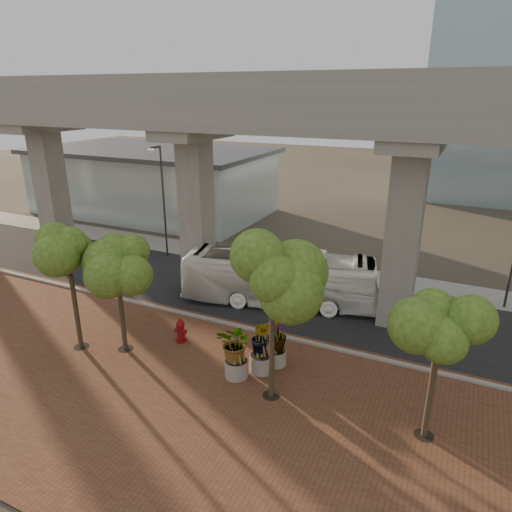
% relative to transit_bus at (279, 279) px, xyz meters
% --- Properties ---
extents(ground, '(160.00, 160.00, 0.00)m').
position_rel_transit_bus_xyz_m(ground, '(0.39, -1.55, -1.54)').
color(ground, '#383428').
rests_on(ground, ground).
extents(brick_plaza, '(70.00, 13.00, 0.06)m').
position_rel_transit_bus_xyz_m(brick_plaza, '(0.39, -9.55, -1.51)').
color(brick_plaza, brown).
rests_on(brick_plaza, ground).
extents(asphalt_road, '(90.00, 8.00, 0.04)m').
position_rel_transit_bus_xyz_m(asphalt_road, '(0.39, 0.45, -1.52)').
color(asphalt_road, black).
rests_on(asphalt_road, ground).
extents(curb_strip, '(70.00, 0.25, 0.16)m').
position_rel_transit_bus_xyz_m(curb_strip, '(0.39, -3.55, -1.46)').
color(curb_strip, gray).
rests_on(curb_strip, ground).
extents(far_sidewalk, '(90.00, 3.00, 0.06)m').
position_rel_transit_bus_xyz_m(far_sidewalk, '(0.39, 5.95, -1.51)').
color(far_sidewalk, gray).
rests_on(far_sidewalk, ground).
extents(transit_viaduct, '(72.00, 5.60, 12.40)m').
position_rel_transit_bus_xyz_m(transit_viaduct, '(0.39, 0.45, 5.75)').
color(transit_viaduct, gray).
rests_on(transit_viaduct, ground).
extents(station_pavilion, '(23.00, 13.00, 6.30)m').
position_rel_transit_bus_xyz_m(station_pavilion, '(-19.61, 14.45, 1.68)').
color(station_pavilion, '#B0C5C9').
rests_on(station_pavilion, ground).
extents(transit_bus, '(11.32, 5.06, 3.07)m').
position_rel_transit_bus_xyz_m(transit_bus, '(0.00, 0.00, 0.00)').
color(transit_bus, white).
rests_on(transit_bus, ground).
extents(fire_hydrant, '(0.60, 0.54, 1.20)m').
position_rel_transit_bus_xyz_m(fire_hydrant, '(-2.65, -6.02, -0.90)').
color(fire_hydrant, maroon).
rests_on(fire_hydrant, ground).
extents(planter_front, '(2.23, 2.23, 2.46)m').
position_rel_transit_bus_xyz_m(planter_front, '(1.13, -7.43, 0.01)').
color(planter_front, '#A9A699').
rests_on(planter_front, ground).
extents(planter_right, '(2.20, 2.20, 2.35)m').
position_rel_transit_bus_xyz_m(planter_right, '(2.31, -5.86, -0.06)').
color(planter_right, '#9E998E').
rests_on(planter_right, ground).
extents(planter_left, '(2.24, 2.24, 2.47)m').
position_rel_transit_bus_xyz_m(planter_left, '(1.92, -6.60, 0.02)').
color(planter_left, '#A7A397').
rests_on(planter_left, ground).
extents(street_tree_far_west, '(3.26, 3.26, 6.15)m').
position_rel_transit_bus_xyz_m(street_tree_far_west, '(-6.69, -8.48, 3.16)').
color(street_tree_far_west, '#4F3C2D').
rests_on(street_tree_far_west, ground).
extents(street_tree_near_west, '(3.45, 3.45, 5.59)m').
position_rel_transit_bus_xyz_m(street_tree_near_west, '(-4.65, -7.73, 2.53)').
color(street_tree_near_west, '#4F3C2D').
rests_on(street_tree_near_west, ground).
extents(street_tree_near_east, '(3.71, 3.71, 6.80)m').
position_rel_transit_bus_xyz_m(street_tree_near_east, '(3.01, -8.03, 3.61)').
color(street_tree_near_east, '#4F3C2D').
rests_on(street_tree_near_east, ground).
extents(street_tree_far_east, '(3.01, 3.01, 5.41)m').
position_rel_transit_bus_xyz_m(street_tree_far_east, '(8.81, -7.77, 2.54)').
color(street_tree_far_east, '#4F3C2D').
rests_on(street_tree_far_east, ground).
extents(streetlamp_west, '(0.40, 1.16, 8.02)m').
position_rel_transit_bus_xyz_m(streetlamp_west, '(-10.62, 3.84, 3.15)').
color(streetlamp_west, '#303035').
rests_on(streetlamp_west, ground).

